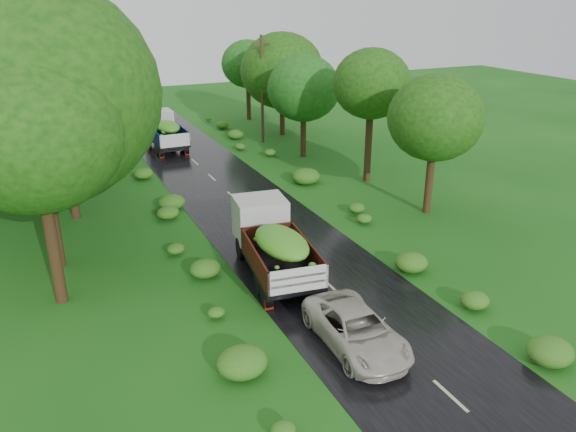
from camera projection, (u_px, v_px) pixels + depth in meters
ground at (378, 330)px, 20.60m from camera, size 120.00×120.00×0.00m
road at (315, 272)px, 24.81m from camera, size 6.50×80.00×0.02m
road_lines at (305, 263)px, 25.65m from camera, size 0.12×69.60×0.00m
truck_near at (272, 240)px, 24.23m from camera, size 3.19×6.89×2.79m
truck_far at (164, 129)px, 43.91m from camera, size 2.28×6.34×2.66m
car at (356, 329)px, 19.40m from camera, size 2.39×4.93×1.35m
utility_pole at (262, 89)px, 44.65m from camera, size 1.48×0.29×8.46m
trees_left at (26, 81)px, 31.55m from camera, size 7.14×32.01×9.81m
trees_right at (311, 82)px, 41.36m from camera, size 4.94×30.34×7.66m
shrubs at (243, 201)px, 32.26m from camera, size 11.90×44.00×0.70m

